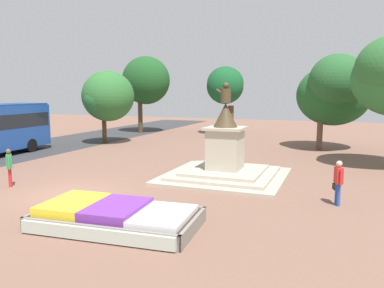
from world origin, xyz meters
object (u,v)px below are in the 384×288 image
(flower_planter, at_px, (114,217))
(pedestrian_with_handbag, at_px, (338,180))
(statue_monument, at_px, (225,160))
(pedestrian_near_planter, at_px, (9,165))

(flower_planter, height_order, pedestrian_with_handbag, pedestrian_with_handbag)
(flower_planter, distance_m, statue_monument, 7.57)
(statue_monument, xyz_separation_m, pedestrian_near_planter, (-8.08, -4.94, 0.09))
(pedestrian_with_handbag, relative_size, pedestrian_near_planter, 0.99)
(pedestrian_with_handbag, height_order, pedestrian_near_planter, pedestrian_near_planter)
(flower_planter, xyz_separation_m, pedestrian_near_planter, (-6.79, 2.49, 0.64))
(statue_monument, bearing_deg, pedestrian_with_handbag, -28.54)
(flower_planter, xyz_separation_m, pedestrian_with_handbag, (6.25, 4.74, 0.61))
(pedestrian_near_planter, bearing_deg, pedestrian_with_handbag, 9.76)
(flower_planter, relative_size, pedestrian_with_handbag, 3.13)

